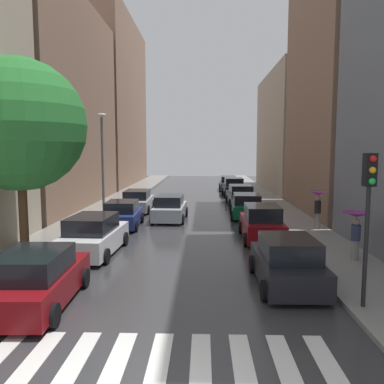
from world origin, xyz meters
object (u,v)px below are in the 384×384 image
parked_car_right_second (262,224)px  car_midroad (170,208)px  traffic_light_right_corner (369,196)px  parked_car_left_nearest (36,280)px  pedestrian_far_side (356,224)px  street_tree_left (19,125)px  parked_car_right_nearest (287,263)px  parked_car_right_third (247,206)px  parked_car_right_fourth (240,195)px  parked_car_left_fourth (138,201)px  parked_car_right_fifth (234,188)px  parked_car_left_second (94,236)px  lamp_post_left (102,158)px  parked_car_left_third (122,215)px  parked_car_right_sixth (228,184)px  pedestrian_near_tree (318,202)px

parked_car_right_second → car_midroad: size_ratio=1.01×
parked_car_right_second → traffic_light_right_corner: traffic_light_right_corner is taller
parked_car_left_nearest → pedestrian_far_side: bearing=-69.3°
pedestrian_far_side → street_tree_left: (-13.48, 0.24, 3.92)m
parked_car_right_nearest → parked_car_right_third: 13.26m
parked_car_right_third → parked_car_right_fourth: bearing=1.4°
parked_car_left_fourth → parked_car_right_fifth: (7.80, 9.45, 0.09)m
parked_car_left_second → lamp_post_left: bearing=14.4°
parked_car_left_fourth → parked_car_right_nearest: parked_car_right_nearest is taller
street_tree_left → traffic_light_right_corner: bearing=-22.5°
parked_car_left_third → parked_car_right_second: bearing=-112.3°
parked_car_right_nearest → lamp_post_left: lamp_post_left is taller
parked_car_left_fourth → parked_car_right_third: (7.77, -2.32, 0.01)m
parked_car_right_sixth → traffic_light_right_corner: bearing=-175.7°
parked_car_left_second → lamp_post_left: 9.12m
pedestrian_near_tree → parked_car_left_third: bearing=161.6°
parked_car_right_fourth → pedestrian_near_tree: (3.31, -10.23, 0.85)m
parked_car_left_fourth → parked_car_right_third: 8.11m
parked_car_right_nearest → traffic_light_right_corner: size_ratio=0.96×
parked_car_left_second → car_midroad: (2.61, 8.20, -0.04)m
parked_car_right_second → parked_car_right_fourth: size_ratio=1.00×
parked_car_right_fifth → pedestrian_far_side: 22.59m
parked_car_right_nearest → car_midroad: size_ratio=0.94×
parked_car_left_third → traffic_light_right_corner: size_ratio=0.95×
pedestrian_near_tree → traffic_light_right_corner: traffic_light_right_corner is taller
parked_car_left_fourth → parked_car_right_third: parked_car_right_third is taller
parked_car_left_second → parked_car_right_fourth: parked_car_left_second is taller
parked_car_right_sixth → car_midroad: size_ratio=1.10×
parked_car_right_fifth → pedestrian_far_side: bearing=-172.7°
parked_car_left_second → parked_car_left_third: (0.04, 5.83, -0.07)m
parked_car_right_second → parked_car_left_nearest: bearing=138.5°
parked_car_right_fifth → traffic_light_right_corner: 27.20m
parked_car_right_second → street_tree_left: bearing=110.8°
parked_car_left_fourth → street_tree_left: bearing=168.0°
parked_car_right_nearest → pedestrian_far_side: 4.29m
parked_car_left_third → lamp_post_left: (-1.76, 2.53, 3.28)m
parked_car_right_sixth → street_tree_left: size_ratio=0.60×
parked_car_left_third → car_midroad: car_midroad is taller
parked_car_right_sixth → car_midroad: (-4.93, -18.47, 0.01)m
parked_car_right_fifth → traffic_light_right_corner: traffic_light_right_corner is taller
pedestrian_near_tree → street_tree_left: 15.50m
parked_car_left_fourth → traffic_light_right_corner: traffic_light_right_corner is taller
pedestrian_near_tree → lamp_post_left: (-12.85, 3.26, 2.40)m
parked_car_right_fourth → street_tree_left: 19.85m
lamp_post_left → street_tree_left: bearing=-95.7°
parked_car_left_nearest → parked_car_right_third: parked_car_left_nearest is taller
parked_car_left_second → street_tree_left: (-2.64, -0.86, 4.71)m
parked_car_left_nearest → parked_car_left_third: size_ratio=1.10×
traffic_light_right_corner → car_midroad: bearing=115.5°
parked_car_right_third → parked_car_right_fifth: bearing=2.6°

